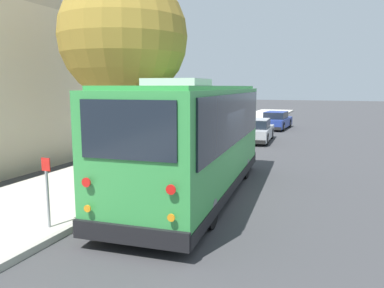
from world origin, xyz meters
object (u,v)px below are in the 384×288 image
at_px(sign_post_near, 47,192).
at_px(sign_post_far, 91,178).
at_px(shuttle_bus, 195,135).
at_px(street_tree, 125,29).
at_px(parked_sedan_silver, 256,131).
at_px(parked_sedan_blue, 276,121).

relative_size(sign_post_near, sign_post_far, 1.08).
bearing_deg(shuttle_bus, sign_post_far, 136.89).
distance_m(shuttle_bus, street_tree, 4.37).
bearing_deg(sign_post_near, street_tree, 10.33).
bearing_deg(sign_post_far, parked_sedan_silver, -5.62).
bearing_deg(shuttle_bus, street_tree, 67.05).
relative_size(street_tree, sign_post_far, 5.14).
bearing_deg(parked_sedan_silver, sign_post_far, 171.03).
xyz_separation_m(parked_sedan_silver, street_tree, (-10.51, 2.24, 4.39)).
bearing_deg(street_tree, sign_post_near, -169.67).
bearing_deg(sign_post_near, shuttle_bus, -26.36).
bearing_deg(shuttle_bus, sign_post_near, 149.64).
relative_size(parked_sedan_blue, sign_post_far, 3.32).
bearing_deg(parked_sedan_blue, shuttle_bus, -175.66).
xyz_separation_m(street_tree, sign_post_far, (-3.31, -0.88, -4.12)).
bearing_deg(sign_post_near, parked_sedan_silver, -5.07).
bearing_deg(parked_sedan_silver, parked_sedan_blue, -3.97).
bearing_deg(street_tree, parked_sedan_blue, -7.51).
xyz_separation_m(sign_post_near, sign_post_far, (1.51, -0.00, -0.06)).
height_order(street_tree, sign_post_near, street_tree).
distance_m(parked_sedan_blue, sign_post_near, 22.41).
bearing_deg(sign_post_far, street_tree, 14.85).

